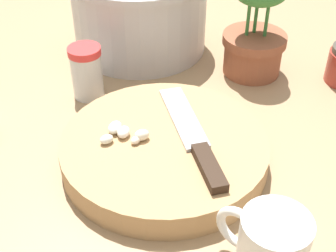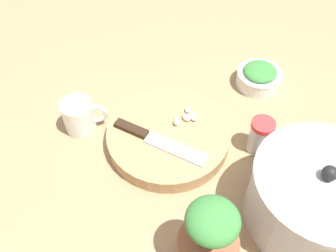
{
  "view_description": "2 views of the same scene",
  "coord_description": "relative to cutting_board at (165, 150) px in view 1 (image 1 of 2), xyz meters",
  "views": [
    {
      "loc": [
        -0.04,
        -0.51,
        0.44
      ],
      "look_at": [
        -0.01,
        -0.03,
        0.07
      ],
      "focal_mm": 50.0,
      "sensor_mm": 36.0,
      "label": 1
    },
    {
      "loc": [
        0.4,
        0.33,
        0.71
      ],
      "look_at": [
        -0.01,
        -0.02,
        0.07
      ],
      "focal_mm": 40.0,
      "sensor_mm": 36.0,
      "label": 2
    }
  ],
  "objects": [
    {
      "name": "ground_plane",
      "position": [
        0.02,
        0.02,
        -0.02
      ],
      "size": [
        5.0,
        5.0,
        0.0
      ],
      "primitive_type": "plane",
      "color": "#997A56"
    },
    {
      "name": "cutting_board",
      "position": [
        0.0,
        0.0,
        0.0
      ],
      "size": [
        0.29,
        0.29,
        0.04
      ],
      "color": "tan",
      "rests_on": "ground_plane"
    },
    {
      "name": "chef_knife",
      "position": [
        0.04,
        -0.01,
        0.02
      ],
      "size": [
        0.07,
        0.23,
        0.01
      ],
      "rotation": [
        0.0,
        0.0,
        0.21
      ],
      "color": "black",
      "rests_on": "cutting_board"
    },
    {
      "name": "garlic_cloves",
      "position": [
        -0.05,
        0.01,
        0.03
      ],
      "size": [
        0.07,
        0.05,
        0.02
      ],
      "color": "silver",
      "rests_on": "cutting_board"
    },
    {
      "name": "spice_jar",
      "position": [
        -0.12,
        0.17,
        0.03
      ],
      "size": [
        0.05,
        0.05,
        0.09
      ],
      "color": "silver",
      "rests_on": "ground_plane"
    },
    {
      "name": "coffee_mug",
      "position": [
        0.1,
        -0.19,
        0.02
      ],
      "size": [
        0.09,
        0.09,
        0.08
      ],
      "color": "silver",
      "rests_on": "ground_plane"
    },
    {
      "name": "stock_pot",
      "position": [
        -0.03,
        0.34,
        0.06
      ],
      "size": [
        0.26,
        0.26,
        0.18
      ],
      "color": "#B2B2B7",
      "rests_on": "ground_plane"
    },
    {
      "name": "potted_herb",
      "position": [
        0.17,
        0.23,
        0.06
      ],
      "size": [
        0.11,
        0.11,
        0.18
      ],
      "color": "#935138",
      "rests_on": "ground_plane"
    }
  ]
}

